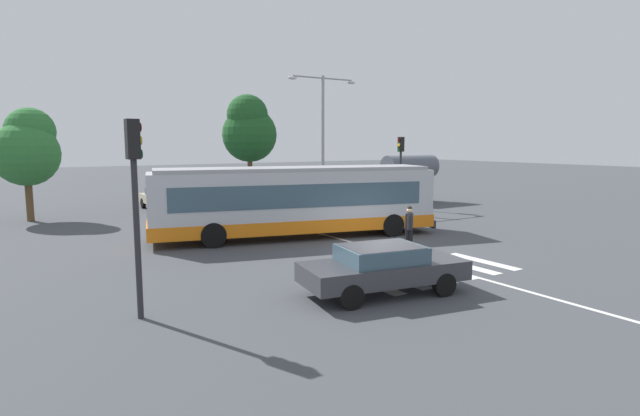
{
  "coord_description": "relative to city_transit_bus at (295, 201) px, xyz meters",
  "views": [
    {
      "loc": [
        -12.2,
        -14.68,
        4.1
      ],
      "look_at": [
        -0.57,
        3.54,
        1.3
      ],
      "focal_mm": 28.33,
      "sensor_mm": 36.0,
      "label": 1
    }
  ],
  "objects": [
    {
      "name": "ground_plane",
      "position": [
        1.41,
        -4.23,
        -1.59
      ],
      "size": [
        160.0,
        160.0,
        0.0
      ],
      "primitive_type": "plane",
      "color": "#424449"
    },
    {
      "name": "city_transit_bus",
      "position": [
        0.0,
        0.0,
        0.0
      ],
      "size": [
        12.64,
        5.54,
        3.06
      ],
      "color": "black",
      "rests_on": "ground_plane"
    },
    {
      "name": "pedestrian_crossing_street",
      "position": [
        2.27,
        -4.76,
        -0.62
      ],
      "size": [
        0.47,
        0.46,
        1.72
      ],
      "color": "black",
      "rests_on": "ground_plane"
    },
    {
      "name": "foreground_sedan",
      "position": [
        -2.15,
        -8.56,
        -0.82
      ],
      "size": [
        4.74,
        2.55,
        1.35
      ],
      "color": "black",
      "rests_on": "ground_plane"
    },
    {
      "name": "parked_car_champagne",
      "position": [
        -2.4,
        12.23,
        -0.82
      ],
      "size": [
        1.89,
        4.51,
        1.35
      ],
      "color": "black",
      "rests_on": "ground_plane"
    },
    {
      "name": "parked_car_teal",
      "position": [
        0.37,
        12.8,
        -0.82
      ],
      "size": [
        2.13,
        4.62,
        1.35
      ],
      "color": "black",
      "rests_on": "ground_plane"
    },
    {
      "name": "parked_car_black",
      "position": [
        2.85,
        12.21,
        -0.82
      ],
      "size": [
        1.92,
        4.53,
        1.35
      ],
      "color": "black",
      "rests_on": "ground_plane"
    },
    {
      "name": "traffic_light_near_corner",
      "position": [
        -8.18,
        -6.99,
        1.52
      ],
      "size": [
        0.33,
        0.32,
        4.63
      ],
      "color": "#28282B",
      "rests_on": "ground_plane"
    },
    {
      "name": "traffic_light_far_corner",
      "position": [
        10.23,
        4.76,
        1.42
      ],
      "size": [
        0.33,
        0.32,
        4.46
      ],
      "color": "#28282B",
      "rests_on": "ground_plane"
    },
    {
      "name": "bus_stop_shelter",
      "position": [
        13.0,
        6.94,
        0.83
      ],
      "size": [
        4.11,
        1.54,
        3.25
      ],
      "color": "#28282B",
      "rests_on": "ground_plane"
    },
    {
      "name": "twin_arm_street_lamp",
      "position": [
        6.47,
        7.81,
        3.55
      ],
      "size": [
        4.91,
        0.32,
        8.2
      ],
      "color": "#939399",
      "rests_on": "ground_plane"
    },
    {
      "name": "background_tree_left",
      "position": [
        -9.43,
        11.49,
        2.26
      ],
      "size": [
        3.32,
        3.32,
        5.93
      ],
      "color": "brown",
      "rests_on": "ground_plane"
    },
    {
      "name": "background_tree_right",
      "position": [
        4.77,
        15.07,
        3.49
      ],
      "size": [
        3.96,
        3.96,
        7.55
      ],
      "color": "brown",
      "rests_on": "ground_plane"
    },
    {
      "name": "crosswalk_painted_stripes",
      "position": [
        0.72,
        -7.48,
        -1.58
      ],
      "size": [
        5.49,
        2.89,
        0.01
      ],
      "color": "silver",
      "rests_on": "ground_plane"
    },
    {
      "name": "lane_center_line",
      "position": [
        1.39,
        -2.23,
        -1.59
      ],
      "size": [
        0.16,
        24.0,
        0.01
      ],
      "primitive_type": "cube",
      "color": "silver",
      "rests_on": "ground_plane"
    }
  ]
}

